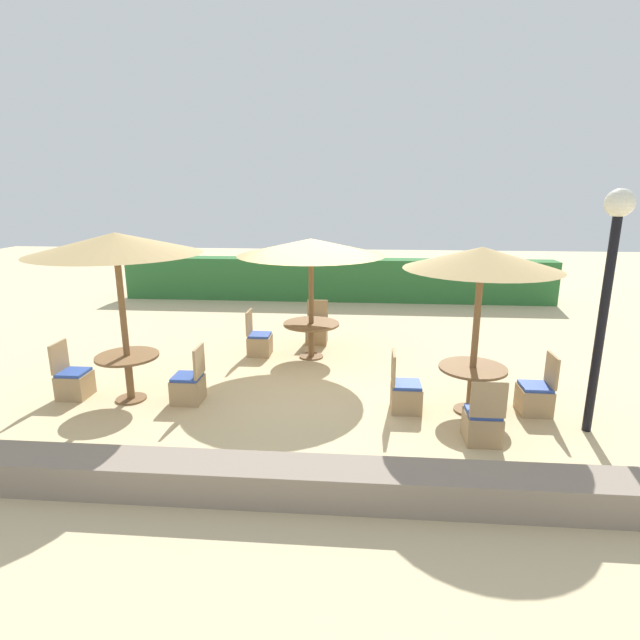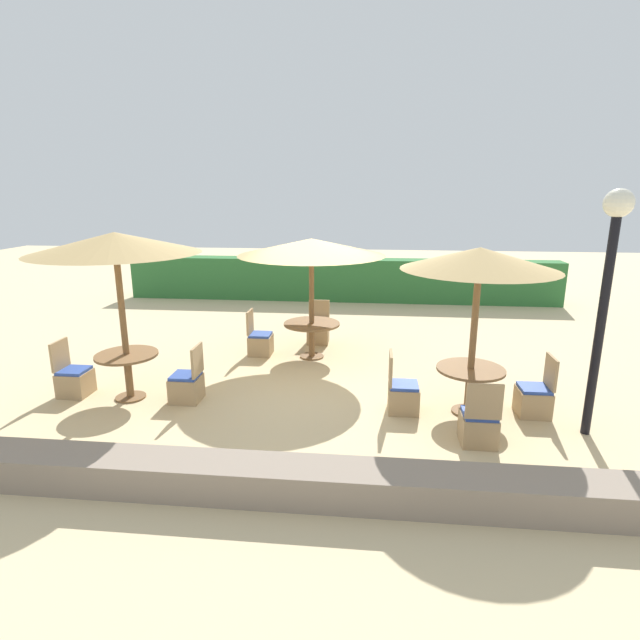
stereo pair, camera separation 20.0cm
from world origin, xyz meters
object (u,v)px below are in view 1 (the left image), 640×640
(parasol_front_right, at_px, (482,259))
(patio_chair_front_right_east, at_px, (536,396))
(parasol_front_left, at_px, (116,244))
(lamp_post, at_px, (611,265))
(round_table_front_right, at_px, (472,377))
(patio_chair_front_right_west, at_px, (405,394))
(round_table_center, at_px, (311,330))
(patio_chair_center_west, at_px, (259,342))
(patio_chair_front_right_south, at_px, (483,424))
(patio_chair_front_left_west, at_px, (74,382))
(patio_chair_center_north, at_px, (317,331))
(parasol_center, at_px, (311,247))
(round_table_front_left, at_px, (128,366))
(patio_chair_front_left_east, at_px, (189,386))

(parasol_front_right, relative_size, patio_chair_front_right_east, 2.71)
(parasol_front_left, bearing_deg, patio_chair_front_right_east, 0.34)
(lamp_post, xyz_separation_m, round_table_front_right, (-1.52, 0.52, -1.80))
(parasol_front_left, relative_size, patio_chair_front_right_west, 2.89)
(round_table_center, bearing_deg, patio_chair_front_right_east, -32.40)
(parasol_front_right, distance_m, round_table_front_right, 1.79)
(parasol_front_left, distance_m, patio_chair_center_west, 3.67)
(lamp_post, relative_size, patio_chair_front_right_south, 3.57)
(patio_chair_center_west, bearing_deg, round_table_front_right, 57.51)
(parasol_front_left, height_order, patio_chair_front_left_west, parasol_front_left)
(patio_chair_center_north, bearing_deg, parasol_center, 88.59)
(patio_chair_center_north, relative_size, patio_chair_front_right_west, 1.00)
(round_table_center, xyz_separation_m, patio_chair_center_west, (-1.09, 0.06, -0.31))
(parasol_front_left, xyz_separation_m, patio_chair_front_right_south, (5.34, -0.97, -2.25))
(patio_chair_front_left_west, relative_size, parasol_front_right, 0.37)
(lamp_post, bearing_deg, round_table_front_left, 175.80)
(patio_chair_front_left_east, distance_m, parasol_front_right, 4.88)
(patio_chair_center_west, height_order, patio_chair_front_right_west, same)
(parasol_front_left, xyz_separation_m, patio_chair_front_right_west, (4.39, -0.04, -2.25))
(parasol_center, distance_m, parasol_front_right, 3.56)
(lamp_post, relative_size, patio_chair_center_west, 3.57)
(round_table_center, height_order, patio_chair_front_right_south, patio_chair_front_right_south)
(parasol_center, distance_m, patio_chair_front_right_south, 4.67)
(parasol_center, bearing_deg, patio_chair_center_west, 176.96)
(patio_chair_front_right_west, height_order, patio_chair_front_right_east, same)
(patio_chair_center_west, xyz_separation_m, round_table_front_right, (3.77, -2.40, 0.29))
(round_table_front_left, xyz_separation_m, parasol_front_right, (5.39, 0.01, 1.76))
(round_table_front_left, height_order, patio_chair_front_right_east, patio_chair_front_right_east)
(lamp_post, bearing_deg, parasol_front_right, 161.04)
(lamp_post, bearing_deg, patio_chair_front_left_east, 175.11)
(parasol_front_right, xyz_separation_m, round_table_front_right, (0.00, 0.00, -1.79))
(patio_chair_front_right_east, bearing_deg, patio_chair_front_left_west, 90.03)
(round_table_front_left, distance_m, parasol_center, 3.95)
(parasol_front_right, bearing_deg, patio_chair_center_west, 147.51)
(patio_chair_center_north, height_order, round_table_front_right, patio_chair_center_north)
(lamp_post, bearing_deg, patio_chair_front_right_east, 135.03)
(lamp_post, bearing_deg, patio_chair_front_right_west, 169.47)
(parasol_front_left, height_order, patio_chair_front_right_west, parasol_front_left)
(patio_chair_center_west, xyz_separation_m, parasol_front_right, (3.77, -2.40, 2.08))
(lamp_post, height_order, patio_chair_front_left_west, lamp_post)
(lamp_post, relative_size, parasol_front_right, 1.32)
(patio_chair_center_west, distance_m, parasol_front_right, 4.93)
(parasol_center, height_order, patio_chair_front_right_east, parasol_center)
(round_table_front_left, distance_m, patio_chair_center_west, 2.92)
(lamp_post, relative_size, parasol_center, 1.16)
(round_table_center, bearing_deg, round_table_front_left, -138.93)
(patio_chair_center_west, distance_m, patio_chair_front_right_south, 5.03)
(lamp_post, height_order, patio_chair_center_north, lamp_post)
(patio_chair_center_west, bearing_deg, patio_chair_front_left_west, -47.43)
(parasol_front_left, relative_size, parasol_center, 0.94)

